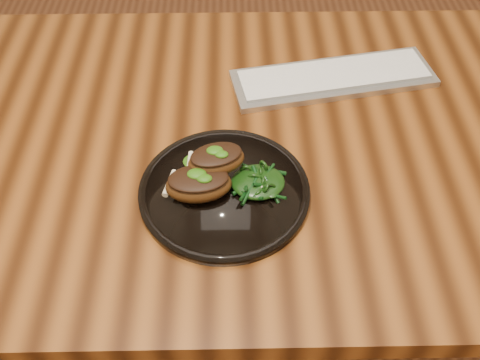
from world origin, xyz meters
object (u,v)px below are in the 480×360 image
Objects in this scene: greens_heap at (258,180)px; keyboard at (333,77)px; desk at (243,165)px; plate at (224,191)px; lamb_chop_front at (198,184)px.

greens_heap is 0.21× the size of keyboard.
plate is at bearing -103.30° from desk.
desk is 18.65× the size of greens_heap.
desk is 0.21m from lamb_chop_front.
desk is at bearing 64.14° from lamb_chop_front.
plate is at bearing -174.81° from greens_heap.
lamb_chop_front reaches higher than desk.
lamb_chop_front is at bearing -130.40° from keyboard.
greens_heap is 0.33m from keyboard.
desk is 0.25m from keyboard.
greens_heap is (0.02, -0.14, 0.11)m from desk.
plate is 0.06m from greens_heap.
greens_heap is at bearing 8.81° from lamb_chop_front.
desk is 5.87× the size of plate.
plate is 0.67× the size of keyboard.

